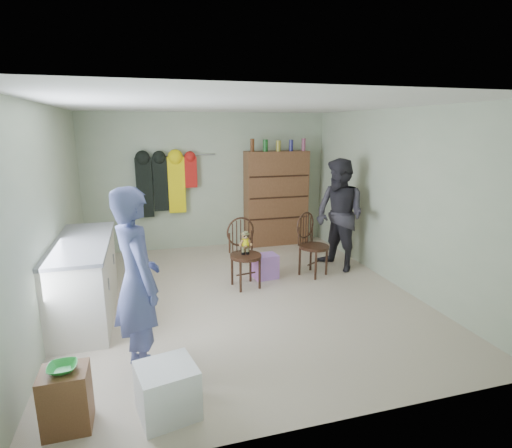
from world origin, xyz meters
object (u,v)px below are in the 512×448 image
object	(u,v)px
counter	(85,278)
dresser	(276,198)
chair_far	(311,242)
chair_front	(244,249)

from	to	relation	value
counter	dresser	world-z (taller)	dresser
dresser	chair_far	bearing A→B (deg)	-90.80
counter	dresser	bearing A→B (deg)	35.69
counter	chair_far	size ratio (longest dim) A/B	1.90
chair_front	chair_far	xyz separation A→B (m)	(1.10, 0.17, -0.03)
chair_front	counter	bearing A→B (deg)	179.95
chair_far	counter	bearing A→B (deg)	158.80
counter	chair_front	xyz separation A→B (m)	(2.07, 0.37, 0.08)
chair_far	dresser	world-z (taller)	dresser
chair_front	dresser	xyz separation A→B (m)	(1.13, 1.93, 0.35)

